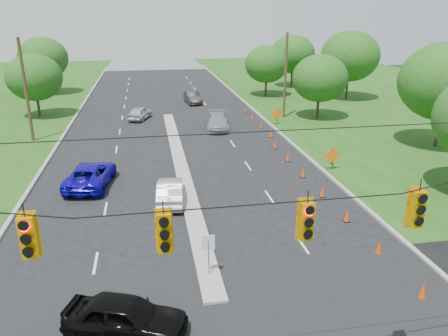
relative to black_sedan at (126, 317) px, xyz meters
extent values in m
cube|color=gray|center=(-6.68, 27.05, -0.75)|extent=(0.25, 110.00, 0.16)
cube|color=gray|center=(13.52, 27.05, -0.75)|extent=(0.25, 110.00, 0.16)
cube|color=gray|center=(3.42, 18.05, -0.75)|extent=(1.00, 34.00, 0.18)
cylinder|color=gray|center=(3.42, 3.05, 0.15)|extent=(0.06, 0.06, 1.80)
cube|color=white|center=(3.42, 3.05, 0.95)|extent=(0.55, 0.04, 0.70)
cylinder|color=black|center=(3.42, -3.95, 6.25)|extent=(24.00, 0.04, 0.04)
cube|color=#E59A00|center=(-1.58, -3.95, 5.47)|extent=(0.34, 0.24, 1.00)
cube|color=#E59A00|center=(1.42, -3.95, 5.30)|extent=(0.34, 0.24, 1.00)
cube|color=#E59A00|center=(4.92, -3.95, 5.30)|extent=(0.34, 0.24, 1.00)
cube|color=#E59A00|center=(7.92, -3.95, 5.38)|extent=(0.34, 0.24, 1.00)
cylinder|color=#422D1C|center=(-9.08, 27.05, 3.75)|extent=(0.28, 0.28, 9.00)
cylinder|color=#422D1C|center=(15.92, 32.05, 3.75)|extent=(0.28, 0.28, 9.00)
cone|color=#E33D06|center=(11.70, 0.05, -0.40)|extent=(0.32, 0.32, 0.70)
cone|color=#E33D06|center=(11.70, 3.55, -0.40)|extent=(0.32, 0.32, 0.70)
cone|color=#E33D06|center=(11.70, 7.05, -0.40)|extent=(0.32, 0.32, 0.70)
cone|color=#E33D06|center=(11.70, 10.55, -0.40)|extent=(0.32, 0.32, 0.70)
cone|color=#E33D06|center=(11.70, 14.05, -0.40)|extent=(0.32, 0.32, 0.70)
cone|color=#E33D06|center=(11.70, 17.55, -0.40)|extent=(0.32, 0.32, 0.70)
cone|color=#E33D06|center=(11.70, 21.05, -0.40)|extent=(0.32, 0.32, 0.70)
cone|color=#E33D06|center=(12.30, 24.55, -0.40)|extent=(0.32, 0.32, 0.70)
cone|color=#E33D06|center=(12.30, 28.05, -0.40)|extent=(0.32, 0.32, 0.70)
cone|color=#E33D06|center=(12.30, 31.55, -0.40)|extent=(0.32, 0.32, 0.70)
cone|color=#E33D06|center=(12.30, 35.05, -0.40)|extent=(0.32, 0.32, 0.70)
cube|color=black|center=(14.22, 15.05, -0.20)|extent=(0.06, 0.58, 0.26)
cube|color=black|center=(14.22, 15.05, -0.20)|extent=(0.06, 0.58, 0.26)
cube|color=orange|center=(14.22, 15.05, 0.40)|extent=(1.27, 0.05, 1.27)
cube|color=black|center=(14.22, 29.05, -0.20)|extent=(0.06, 0.58, 0.26)
cube|color=black|center=(14.22, 29.05, -0.20)|extent=(0.06, 0.58, 0.26)
cube|color=orange|center=(14.22, 29.05, 0.40)|extent=(1.27, 0.05, 1.27)
cylinder|color=black|center=(-10.58, 37.05, 0.51)|extent=(0.28, 0.28, 2.52)
ellipsoid|color=#194C14|center=(-10.58, 37.05, 3.59)|extent=(5.88, 5.88, 5.04)
cylinder|color=black|center=(-12.58, 52.05, 0.69)|extent=(0.28, 0.28, 2.88)
ellipsoid|color=#194C14|center=(-12.58, 52.05, 4.21)|extent=(6.72, 6.72, 5.76)
cylinder|color=black|center=(25.42, 19.05, 0.87)|extent=(0.28, 0.28, 3.24)
ellipsoid|color=#194C14|center=(25.42, 19.05, 4.83)|extent=(7.56, 7.56, 6.48)
cylinder|color=black|center=(19.42, 31.05, 0.51)|extent=(0.28, 0.28, 2.52)
ellipsoid|color=#194C14|center=(19.42, 31.05, 3.59)|extent=(5.88, 5.88, 5.04)
cylinder|color=black|center=(27.42, 41.05, 0.87)|extent=(0.28, 0.28, 3.24)
ellipsoid|color=#194C14|center=(27.42, 41.05, 4.83)|extent=(7.56, 7.56, 6.48)
cylinder|color=black|center=(23.42, 52.05, 0.69)|extent=(0.28, 0.28, 2.88)
ellipsoid|color=#194C14|center=(23.42, 52.05, 4.21)|extent=(6.72, 6.72, 5.76)
cylinder|color=black|center=(17.42, 45.05, 0.51)|extent=(0.28, 0.28, 2.52)
ellipsoid|color=#194C14|center=(17.42, 45.05, 3.59)|extent=(5.88, 5.88, 5.04)
imported|color=black|center=(0.00, 0.00, 0.00)|extent=(4.76, 3.16, 1.51)
imported|color=silver|center=(2.26, 11.41, -0.04)|extent=(1.86, 4.42, 1.42)
imported|color=#1205AD|center=(-2.79, 15.05, 0.02)|extent=(3.33, 5.85, 1.54)
imported|color=gray|center=(7.97, 28.44, -0.01)|extent=(2.79, 5.39, 1.49)
imported|color=#B4B4B4|center=(0.36, 33.97, -0.06)|extent=(2.94, 4.36, 1.38)
imported|color=black|center=(6.94, 41.87, -0.01)|extent=(2.02, 4.64, 1.48)
camera|label=1|loc=(1.20, -13.19, 10.18)|focal=35.00mm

